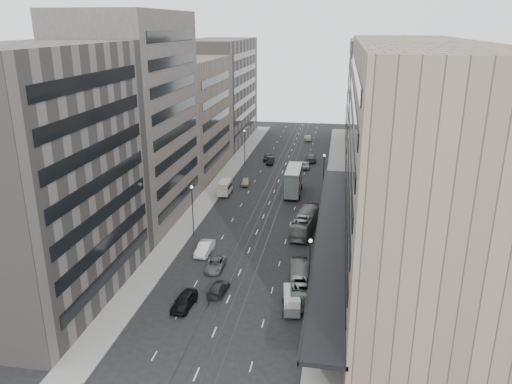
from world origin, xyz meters
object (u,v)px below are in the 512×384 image
Objects in this scene: pedestrian at (308,333)px; sedan_1 at (205,248)px; bus_near at (300,283)px; sedan_2 at (215,264)px; panel_van at (225,187)px; bus_far at (305,222)px; sedan_0 at (184,301)px; double_decker at (293,180)px; vw_microbus at (292,300)px.

sedan_1 is at bearing -90.99° from pedestrian.
sedan_2 is at bearing -26.83° from bus_near.
pedestrian is (19.44, -44.98, -0.54)m from panel_van.
pedestrian is at bearing 102.64° from bus_far.
sedan_0 is at bearing -58.02° from pedestrian.
pedestrian is (16.45, -18.90, 0.20)m from sedan_1.
double_decker is 42.23m from vw_microbus.
bus_near is at bearing 100.07° from bus_far.
sedan_2 is at bearing 88.06° from sedan_0.
vw_microbus is at bearing -85.36° from double_decker.
bus_near is 0.89× the size of bus_far.
bus_near is 1.06× the size of double_decker.
bus_near reaches higher than sedan_2.
sedan_1 is at bearing 120.44° from sedan_2.
panel_van is (-17.08, 39.21, 0.24)m from vw_microbus.
double_decker is 2.11× the size of vw_microbus.
double_decker is 1.93× the size of sedan_1.
sedan_0 is (4.47, -40.70, -0.72)m from panel_van.
sedan_0 is 2.82× the size of pedestrian.
bus_near reaches higher than pedestrian.
sedan_1 is (-1.49, 14.61, -0.01)m from sedan_0.
pedestrian is at bearing -10.89° from sedan_0.
sedan_2 is 2.80× the size of pedestrian.
sedan_0 is 0.98× the size of sedan_1.
double_decker is 1.96× the size of sedan_0.
double_decker is 13.50m from panel_van.
bus_far is at bearing 68.96° from sedan_0.
double_decker is 48.25m from pedestrian.
double_decker is 44.41m from sedan_0.
bus_far is at bearing -93.59° from bus_near.
sedan_2 is (2.74, -4.49, -0.15)m from sedan_1.
sedan_0 is at bearing -83.78° from panel_van.
vw_microbus is at bearing -109.81° from pedestrian.
panel_van is at bearing -34.62° from bus_far.
double_decker is at bearing 73.23° from sedan_1.
bus_far reaches higher than panel_van.
pedestrian is at bearing -66.68° from panel_van.
bus_far reaches higher than sedan_1.
bus_near is at bearing -63.32° from panel_van.
sedan_0 is (-12.61, -1.49, -0.49)m from vw_microbus.
sedan_1 is at bearing -37.57° from bus_near.
vw_microbus is 0.91× the size of sedan_1.
bus_near is at bearing -21.80° from sedan_2.
vw_microbus is at bearing 98.18° from bus_far.
panel_van is at bearing 99.68° from sedan_2.
sedan_1 is (-14.72, 9.06, -0.61)m from bus_near.
bus_near is at bearing 27.86° from sedan_0.
panel_van is 31.12m from sedan_2.
bus_near is 39.35m from panel_van.
bus_near is 2.29× the size of panel_van.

